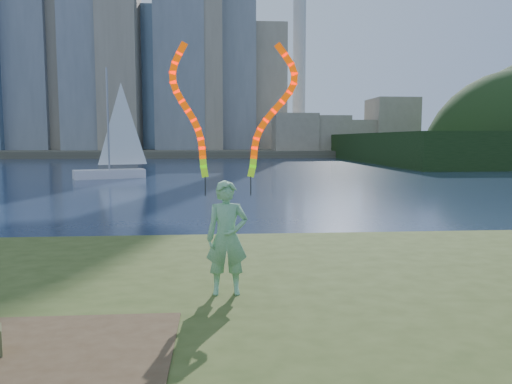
{
  "coord_description": "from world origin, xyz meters",
  "views": [
    {
      "loc": [
        -0.09,
        -8.31,
        3.16
      ],
      "look_at": [
        0.64,
        1.0,
        2.17
      ],
      "focal_mm": 35.0,
      "sensor_mm": 36.0,
      "label": 1
    }
  ],
  "objects": [
    {
      "name": "ground",
      "position": [
        0.0,
        0.0,
        0.0
      ],
      "size": [
        320.0,
        320.0,
        0.0
      ],
      "primitive_type": "plane",
      "color": "#1B2944",
      "rests_on": "ground"
    },
    {
      "name": "grassy_knoll",
      "position": [
        0.0,
        -2.3,
        0.34
      ],
      "size": [
        20.0,
        18.0,
        0.8
      ],
      "color": "#39491A",
      "rests_on": "ground"
    },
    {
      "name": "dirt_patch",
      "position": [
        -2.2,
        -3.2,
        0.81
      ],
      "size": [
        3.2,
        3.0,
        0.02
      ],
      "primitive_type": "cube",
      "color": "#47331E",
      "rests_on": "grassy_knoll"
    },
    {
      "name": "far_shore",
      "position": [
        0.0,
        95.0,
        0.6
      ],
      "size": [
        320.0,
        40.0,
        1.2
      ],
      "primitive_type": "cube",
      "color": "#4D4738",
      "rests_on": "ground"
    },
    {
      "name": "woman_with_ribbons",
      "position": [
        0.05,
        -0.81,
        2.2
      ],
      "size": [
        2.1,
        0.42,
        4.11
      ],
      "rotation": [
        0.0,
        0.0,
        0.0
      ],
      "color": "#187F34",
      "rests_on": "grassy_knoll"
    },
    {
      "name": "sailboat",
      "position": [
        -8.57,
        33.11,
        1.53
      ],
      "size": [
        5.8,
        3.69,
        8.92
      ],
      "rotation": [
        0.0,
        0.0,
        0.38
      ],
      "color": "white",
      "rests_on": "ground"
    }
  ]
}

